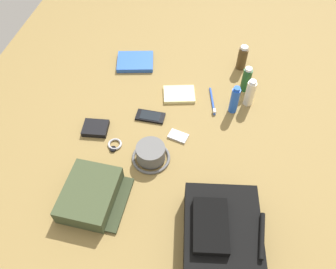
{
  "coord_description": "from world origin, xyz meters",
  "views": [
    {
      "loc": [
        0.88,
        0.18,
        1.2
      ],
      "look_at": [
        0.0,
        0.0,
        0.04
      ],
      "focal_mm": 36.45,
      "sensor_mm": 36.0,
      "label": 1
    }
  ],
  "objects_px": {
    "media_player": "(178,136)",
    "shampoo_bottle": "(246,79)",
    "paperback_novel": "(135,62)",
    "backpack": "(221,236)",
    "toothbrush": "(213,102)",
    "cologne_bottle": "(242,58)",
    "wristwatch": "(115,145)",
    "lotion_bottle": "(250,93)",
    "notepad": "(179,94)",
    "bucket_hat": "(151,154)",
    "cell_phone": "(150,116)",
    "wallet": "(96,128)",
    "deodorant_spray": "(235,100)",
    "toiletry_pouch": "(91,195)"
  },
  "relations": [
    {
      "from": "toiletry_pouch",
      "to": "wristwatch",
      "type": "height_order",
      "value": "toiletry_pouch"
    },
    {
      "from": "backpack",
      "to": "wallet",
      "type": "height_order",
      "value": "backpack"
    },
    {
      "from": "toiletry_pouch",
      "to": "media_player",
      "type": "relative_size",
      "value": 2.66
    },
    {
      "from": "wallet",
      "to": "media_player",
      "type": "bearing_deg",
      "value": 89.14
    },
    {
      "from": "shampoo_bottle",
      "to": "toothbrush",
      "type": "height_order",
      "value": "shampoo_bottle"
    },
    {
      "from": "deodorant_spray",
      "to": "wallet",
      "type": "relative_size",
      "value": 1.35
    },
    {
      "from": "toothbrush",
      "to": "cologne_bottle",
      "type": "bearing_deg",
      "value": 158.42
    },
    {
      "from": "lotion_bottle",
      "to": "deodorant_spray",
      "type": "bearing_deg",
      "value": -48.21
    },
    {
      "from": "shampoo_bottle",
      "to": "toothbrush",
      "type": "bearing_deg",
      "value": -48.26
    },
    {
      "from": "cell_phone",
      "to": "paperback_novel",
      "type": "bearing_deg",
      "value": -154.99
    },
    {
      "from": "paperback_novel",
      "to": "media_player",
      "type": "relative_size",
      "value": 2.27
    },
    {
      "from": "backpack",
      "to": "toiletry_pouch",
      "type": "height_order",
      "value": "backpack"
    },
    {
      "from": "shampoo_bottle",
      "to": "cell_phone",
      "type": "relative_size",
      "value": 1.03
    },
    {
      "from": "backpack",
      "to": "cell_phone",
      "type": "distance_m",
      "value": 0.65
    },
    {
      "from": "bucket_hat",
      "to": "deodorant_spray",
      "type": "relative_size",
      "value": 1.1
    },
    {
      "from": "deodorant_spray",
      "to": "media_player",
      "type": "height_order",
      "value": "deodorant_spray"
    },
    {
      "from": "deodorant_spray",
      "to": "cell_phone",
      "type": "xyz_separation_m",
      "value": [
        0.12,
        -0.37,
        -0.06
      ]
    },
    {
      "from": "bucket_hat",
      "to": "lotion_bottle",
      "type": "bearing_deg",
      "value": 136.39
    },
    {
      "from": "cologne_bottle",
      "to": "wristwatch",
      "type": "bearing_deg",
      "value": -39.06
    },
    {
      "from": "cologne_bottle",
      "to": "lotion_bottle",
      "type": "bearing_deg",
      "value": 11.62
    },
    {
      "from": "cell_phone",
      "to": "media_player",
      "type": "xyz_separation_m",
      "value": [
        0.09,
        0.15,
        -0.0
      ]
    },
    {
      "from": "bucket_hat",
      "to": "wristwatch",
      "type": "bearing_deg",
      "value": -101.23
    },
    {
      "from": "backpack",
      "to": "toothbrush",
      "type": "relative_size",
      "value": 2.24
    },
    {
      "from": "paperback_novel",
      "to": "toothbrush",
      "type": "xyz_separation_m",
      "value": [
        0.21,
        0.44,
        -0.0
      ]
    },
    {
      "from": "toiletry_pouch",
      "to": "toothbrush",
      "type": "xyz_separation_m",
      "value": [
        -0.6,
        0.4,
        -0.03
      ]
    },
    {
      "from": "shampoo_bottle",
      "to": "wallet",
      "type": "distance_m",
      "value": 0.75
    },
    {
      "from": "cologne_bottle",
      "to": "wristwatch",
      "type": "height_order",
      "value": "cologne_bottle"
    },
    {
      "from": "bucket_hat",
      "to": "notepad",
      "type": "xyz_separation_m",
      "value": [
        -0.39,
        0.05,
        -0.03
      ]
    },
    {
      "from": "media_player",
      "to": "shampoo_bottle",
      "type": "bearing_deg",
      "value": 143.12
    },
    {
      "from": "backpack",
      "to": "wallet",
      "type": "relative_size",
      "value": 3.47
    },
    {
      "from": "paperback_novel",
      "to": "cell_phone",
      "type": "xyz_separation_m",
      "value": [
        0.35,
        0.16,
        -0.0
      ]
    },
    {
      "from": "paperback_novel",
      "to": "media_player",
      "type": "distance_m",
      "value": 0.54
    },
    {
      "from": "shampoo_bottle",
      "to": "cell_phone",
      "type": "distance_m",
      "value": 0.5
    },
    {
      "from": "deodorant_spray",
      "to": "bucket_hat",
      "type": "bearing_deg",
      "value": -42.72
    },
    {
      "from": "cologne_bottle",
      "to": "cell_phone",
      "type": "xyz_separation_m",
      "value": [
        0.43,
        -0.38,
        -0.06
      ]
    },
    {
      "from": "toiletry_pouch",
      "to": "media_player",
      "type": "distance_m",
      "value": 0.46
    },
    {
      "from": "backpack",
      "to": "notepad",
      "type": "height_order",
      "value": "backpack"
    },
    {
      "from": "bucket_hat",
      "to": "media_player",
      "type": "distance_m",
      "value": 0.17
    },
    {
      "from": "bucket_hat",
      "to": "media_player",
      "type": "relative_size",
      "value": 1.73
    },
    {
      "from": "bucket_hat",
      "to": "wallet",
      "type": "height_order",
      "value": "bucket_hat"
    },
    {
      "from": "shampoo_bottle",
      "to": "paperback_novel",
      "type": "distance_m",
      "value": 0.59
    },
    {
      "from": "cologne_bottle",
      "to": "media_player",
      "type": "height_order",
      "value": "cologne_bottle"
    },
    {
      "from": "backpack",
      "to": "media_player",
      "type": "distance_m",
      "value": 0.5
    },
    {
      "from": "lotion_bottle",
      "to": "notepad",
      "type": "distance_m",
      "value": 0.34
    },
    {
      "from": "cologne_bottle",
      "to": "wristwatch",
      "type": "xyz_separation_m",
      "value": [
        0.62,
        -0.5,
        -0.06
      ]
    },
    {
      "from": "backpack",
      "to": "wallet",
      "type": "distance_m",
      "value": 0.72
    },
    {
      "from": "media_player",
      "to": "notepad",
      "type": "relative_size",
      "value": 0.63
    },
    {
      "from": "backpack",
      "to": "cell_phone",
      "type": "bearing_deg",
      "value": -144.35
    },
    {
      "from": "lotion_bottle",
      "to": "paperback_novel",
      "type": "bearing_deg",
      "value": -106.07
    },
    {
      "from": "lotion_bottle",
      "to": "paperback_novel",
      "type": "height_order",
      "value": "lotion_bottle"
    }
  ]
}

